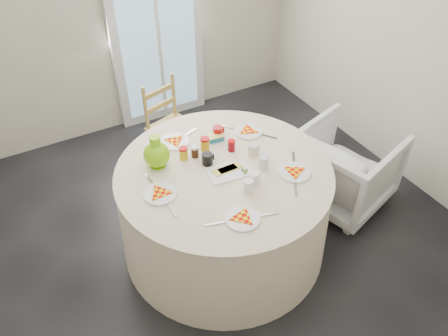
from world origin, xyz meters
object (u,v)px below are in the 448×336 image
armchair (345,165)px  wooden_chair (173,125)px  table (224,210)px  green_pitcher (157,156)px

armchair → wooden_chair: bearing=26.3°
table → green_pitcher: (-0.39, 0.28, 0.49)m
wooden_chair → armchair: (1.10, -1.18, -0.08)m
wooden_chair → green_pitcher: (-0.47, -0.85, 0.40)m
wooden_chair → armchair: size_ratio=1.13×
wooden_chair → armchair: 1.61m
table → armchair: (1.18, -0.05, 0.02)m
wooden_chair → armchair: bearing=-64.3°
table → armchair: size_ratio=2.05×
table → wooden_chair: 1.13m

